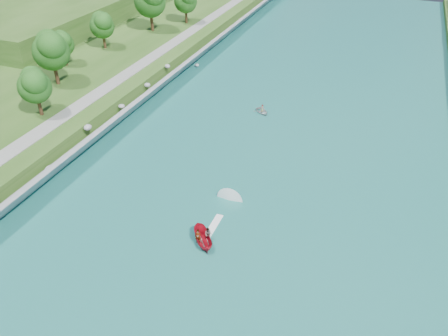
% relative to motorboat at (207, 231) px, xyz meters
% --- Properties ---
extents(ground, '(260.00, 260.00, 0.00)m').
position_rel_motorboat_xyz_m(ground, '(1.34, -7.43, -0.85)').
color(ground, '#2D5119').
rests_on(ground, ground).
extents(river_water, '(55.00, 240.00, 0.10)m').
position_rel_motorboat_xyz_m(river_water, '(1.34, 12.57, -0.80)').
color(river_water, '#19605D').
rests_on(river_water, ground).
extents(riprap_bank, '(4.16, 236.00, 4.30)m').
position_rel_motorboat_xyz_m(riprap_bank, '(-24.53, 11.93, 0.97)').
color(riprap_bank, slate).
rests_on(riprap_bank, ground).
extents(riverside_path, '(3.00, 200.00, 0.10)m').
position_rel_motorboat_xyz_m(riverside_path, '(-31.16, 12.57, 2.70)').
color(riverside_path, gray).
rests_on(riverside_path, berm_west).
extents(motorboat, '(4.02, 18.99, 2.24)m').
position_rel_motorboat_xyz_m(motorboat, '(0.00, 0.00, 0.00)').
color(motorboat, '#B10E1E').
rests_on(motorboat, river_water).
extents(raft, '(4.03, 4.01, 1.61)m').
position_rel_motorboat_xyz_m(raft, '(-3.49, 33.29, -0.36)').
color(raft, '#93969B').
rests_on(raft, river_water).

